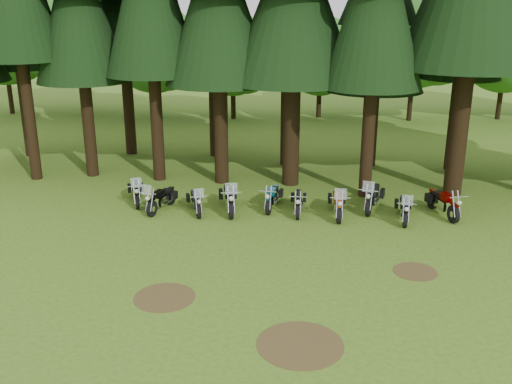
# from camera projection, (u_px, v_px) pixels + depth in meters

# --- Properties ---
(ground) EXTENTS (120.00, 120.00, 0.00)m
(ground) POSITION_uv_depth(u_px,v_px,m) (273.00, 272.00, 18.11)
(ground) COLOR #436A1B
(ground) RESTS_ON ground
(pine_back_4) EXTENTS (4.94, 4.94, 13.78)m
(pine_back_4) POSITION_uv_depth(u_px,v_px,m) (379.00, 1.00, 27.62)
(pine_back_4) COLOR black
(pine_back_4) RESTS_ON ground
(decid_0) EXTENTS (8.00, 7.78, 10.00)m
(decid_0) POSITION_uv_depth(u_px,v_px,m) (5.00, 36.00, 42.39)
(decid_0) COLOR black
(decid_0) RESTS_ON ground
(decid_1) EXTENTS (7.91, 7.69, 9.88)m
(decid_1) POSITION_uv_depth(u_px,v_px,m) (87.00, 37.00, 42.25)
(decid_1) COLOR black
(decid_1) RESTS_ON ground
(decid_2) EXTENTS (6.72, 6.53, 8.40)m
(decid_2) POSITION_uv_depth(u_px,v_px,m) (157.00, 50.00, 41.03)
(decid_2) COLOR black
(decid_2) RESTS_ON ground
(decid_3) EXTENTS (6.12, 5.95, 7.65)m
(decid_3) POSITION_uv_depth(u_px,v_px,m) (236.00, 57.00, 40.91)
(decid_3) COLOR black
(decid_3) RESTS_ON ground
(decid_4) EXTENTS (5.93, 5.76, 7.41)m
(decid_4) POSITION_uv_depth(u_px,v_px,m) (324.00, 58.00, 41.44)
(decid_4) COLOR black
(decid_4) RESTS_ON ground
(decid_5) EXTENTS (8.45, 8.21, 10.56)m
(decid_5) POSITION_uv_depth(u_px,v_px,m) (422.00, 33.00, 39.59)
(decid_5) COLOR black
(decid_5) RESTS_ON ground
(decid_6) EXTENTS (7.06, 6.86, 8.82)m
(decid_6) POSITION_uv_depth(u_px,v_px,m) (512.00, 47.00, 40.46)
(decid_6) COLOR black
(decid_6) RESTS_ON ground
(dirt_patch_0) EXTENTS (1.80, 1.80, 0.01)m
(dirt_patch_0) POSITION_uv_depth(u_px,v_px,m) (164.00, 297.00, 16.53)
(dirt_patch_0) COLOR #4C3D1E
(dirt_patch_0) RESTS_ON ground
(dirt_patch_1) EXTENTS (1.40, 1.40, 0.01)m
(dirt_patch_1) POSITION_uv_depth(u_px,v_px,m) (415.00, 272.00, 18.12)
(dirt_patch_1) COLOR #4C3D1E
(dirt_patch_1) RESTS_ON ground
(dirt_patch_2) EXTENTS (2.20, 2.20, 0.01)m
(dirt_patch_2) POSITION_uv_depth(u_px,v_px,m) (300.00, 344.00, 14.23)
(dirt_patch_2) COLOR #4C3D1E
(dirt_patch_2) RESTS_ON ground
(motorcycle_0) EXTENTS (1.05, 2.24, 1.44)m
(motorcycle_0) POSITION_uv_depth(u_px,v_px,m) (136.00, 192.00, 24.24)
(motorcycle_0) COLOR black
(motorcycle_0) RESTS_ON ground
(motorcycle_1) EXTENTS (0.84, 2.23, 1.41)m
(motorcycle_1) POSITION_uv_depth(u_px,v_px,m) (161.00, 199.00, 23.38)
(motorcycle_1) COLOR black
(motorcycle_1) RESTS_ON ground
(motorcycle_2) EXTENTS (0.96, 2.06, 1.33)m
(motorcycle_2) POSITION_uv_depth(u_px,v_px,m) (196.00, 202.00, 23.17)
(motorcycle_2) COLOR black
(motorcycle_2) RESTS_ON ground
(motorcycle_3) EXTENTS (0.89, 2.52, 1.59)m
(motorcycle_3) POSITION_uv_depth(u_px,v_px,m) (229.00, 199.00, 23.23)
(motorcycle_3) COLOR black
(motorcycle_3) RESTS_ON ground
(motorcycle_4) EXTENTS (0.41, 2.21, 0.90)m
(motorcycle_4) POSITION_uv_depth(u_px,v_px,m) (272.00, 198.00, 23.65)
(motorcycle_4) COLOR black
(motorcycle_4) RESTS_ON ground
(motorcycle_5) EXTENTS (0.31, 2.14, 0.87)m
(motorcycle_5) POSITION_uv_depth(u_px,v_px,m) (298.00, 203.00, 23.11)
(motorcycle_5) COLOR black
(motorcycle_5) RESTS_ON ground
(motorcycle_6) EXTENTS (0.45, 2.41, 1.52)m
(motorcycle_6) POSITION_uv_depth(u_px,v_px,m) (338.00, 204.00, 22.74)
(motorcycle_6) COLOR black
(motorcycle_6) RESTS_ON ground
(motorcycle_7) EXTENTS (0.93, 2.45, 1.55)m
(motorcycle_7) POSITION_uv_depth(u_px,v_px,m) (373.00, 198.00, 23.47)
(motorcycle_7) COLOR black
(motorcycle_7) RESTS_ON ground
(motorcycle_8) EXTENTS (0.46, 2.21, 1.39)m
(motorcycle_8) POSITION_uv_depth(u_px,v_px,m) (404.00, 209.00, 22.29)
(motorcycle_8) COLOR black
(motorcycle_8) RESTS_ON ground
(motorcycle_9) EXTENTS (0.86, 2.33, 0.98)m
(motorcycle_9) POSITION_uv_depth(u_px,v_px,m) (443.00, 204.00, 22.81)
(motorcycle_9) COLOR black
(motorcycle_9) RESTS_ON ground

